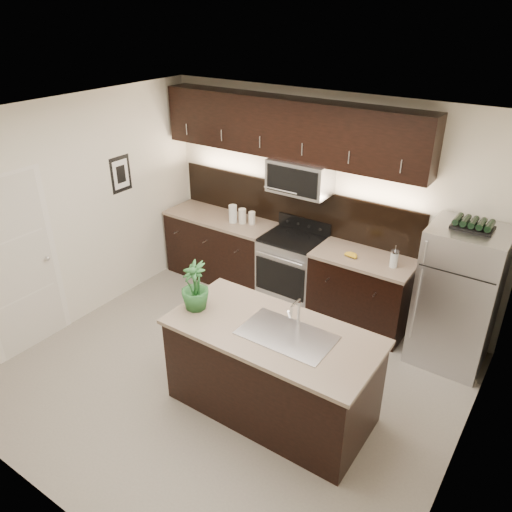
{
  "coord_description": "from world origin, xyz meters",
  "views": [
    {
      "loc": [
        2.56,
        -3.28,
        3.61
      ],
      "look_at": [
        -0.05,
        0.55,
        1.22
      ],
      "focal_mm": 35.0,
      "sensor_mm": 36.0,
      "label": 1
    }
  ],
  "objects": [
    {
      "name": "counter_run",
      "position": [
        -0.46,
        1.69,
        0.47
      ],
      "size": [
        3.51,
        0.65,
        0.94
      ],
      "color": "black",
      "rests_on": "ground"
    },
    {
      "name": "canisters",
      "position": [
        -1.07,
        1.68,
        1.05
      ],
      "size": [
        0.34,
        0.19,
        0.24
      ],
      "rotation": [
        0.0,
        0.0,
        0.37
      ],
      "color": "silver",
      "rests_on": "counter_run"
    },
    {
      "name": "refrigerator",
      "position": [
        1.8,
        1.63,
        0.8
      ],
      "size": [
        0.77,
        0.69,
        1.59
      ],
      "primitive_type": "cube",
      "color": "#B2B2B7",
      "rests_on": "ground"
    },
    {
      "name": "french_press",
      "position": [
        1.07,
        1.64,
        1.04
      ],
      "size": [
        0.09,
        0.09,
        0.26
      ],
      "rotation": [
        0.0,
        0.0,
        -0.22
      ],
      "color": "silver",
      "rests_on": "counter_run"
    },
    {
      "name": "plant",
      "position": [
        -0.21,
        -0.24,
        1.18
      ],
      "size": [
        0.35,
        0.35,
        0.49
      ],
      "primitive_type": "imported",
      "rotation": [
        0.0,
        0.0,
        -0.34
      ],
      "color": "#235927",
      "rests_on": "island"
    },
    {
      "name": "upper_fixtures",
      "position": [
        -0.43,
        1.84,
        2.14
      ],
      "size": [
        3.49,
        0.4,
        1.66
      ],
      "color": "black",
      "rests_on": "counter_run"
    },
    {
      "name": "bananas",
      "position": [
        0.54,
        1.61,
        0.97
      ],
      "size": [
        0.18,
        0.15,
        0.05
      ],
      "primitive_type": "ellipsoid",
      "rotation": [
        0.0,
        0.0,
        -0.13
      ],
      "color": "gold",
      "rests_on": "counter_run"
    },
    {
      "name": "wine_rack",
      "position": [
        1.8,
        1.63,
        1.64
      ],
      "size": [
        0.39,
        0.24,
        0.1
      ],
      "color": "black",
      "rests_on": "refrigerator"
    },
    {
      "name": "ground",
      "position": [
        0.0,
        0.0,
        0.0
      ],
      "size": [
        4.5,
        4.5,
        0.0
      ],
      "primitive_type": "plane",
      "color": "gray",
      "rests_on": "ground"
    },
    {
      "name": "sink_faucet",
      "position": [
        0.75,
        -0.12,
        0.96
      ],
      "size": [
        0.84,
        0.5,
        0.28
      ],
      "color": "silver",
      "rests_on": "island"
    },
    {
      "name": "room_walls",
      "position": [
        -0.11,
        -0.04,
        1.7
      ],
      "size": [
        4.52,
        4.02,
        2.71
      ],
      "color": "silver",
      "rests_on": "ground"
    },
    {
      "name": "island",
      "position": [
        0.6,
        -0.13,
        0.47
      ],
      "size": [
        1.96,
        0.96,
        0.94
      ],
      "color": "black",
      "rests_on": "ground"
    }
  ]
}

